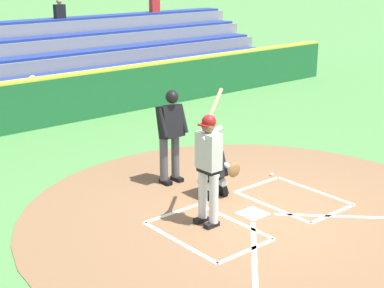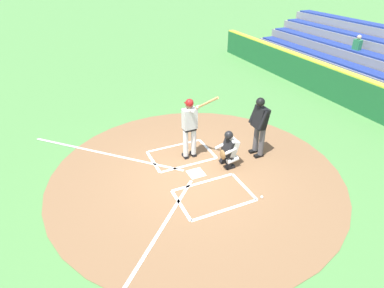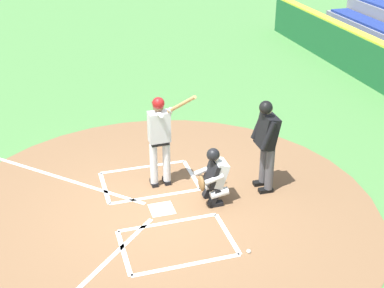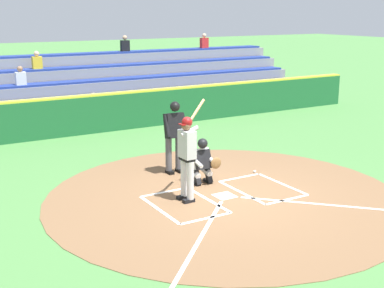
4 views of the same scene
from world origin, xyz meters
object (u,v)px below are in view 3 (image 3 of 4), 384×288
at_px(batter, 160,135).
at_px(baseball, 249,251).
at_px(catcher, 214,175).
at_px(plate_umpire, 266,140).

xyz_separation_m(batter, baseball, (-2.49, -0.85, -1.06)).
xyz_separation_m(catcher, baseball, (-1.61, -0.06, -0.55)).
bearing_deg(plate_umpire, baseball, 149.86).
relative_size(catcher, plate_umpire, 0.61).
bearing_deg(catcher, batter, 42.00).
height_order(catcher, baseball, catcher).
bearing_deg(catcher, baseball, -177.83).
height_order(batter, catcher, batter).
distance_m(batter, plate_umpire, 2.01).
distance_m(plate_umpire, baseball, 2.30).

